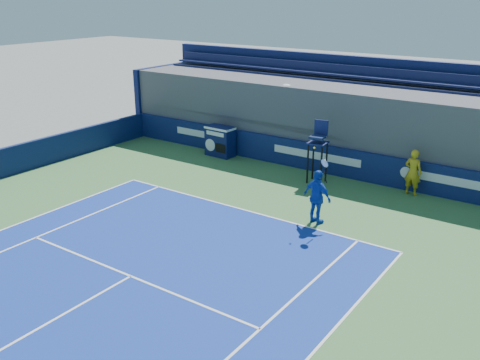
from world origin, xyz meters
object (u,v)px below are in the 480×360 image
Objects in this scene: ball_person at (413,172)px; umpire_chair at (318,145)px; tennis_player at (317,197)px; match_clock at (220,140)px.

umpire_chair reaches higher than ball_person.
umpire_chair is 4.04m from tennis_player.
match_clock is at bearing 149.27° from tennis_player.
ball_person is 8.80m from match_clock.
ball_person is 4.66m from tennis_player.
tennis_player is (1.82, -3.55, -0.61)m from umpire_chair.
match_clock is 0.54× the size of tennis_player.
match_clock is 0.56× the size of umpire_chair.
tennis_player is (-1.70, -4.34, 0.04)m from ball_person.
tennis_player is at bearing 71.54° from ball_person.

